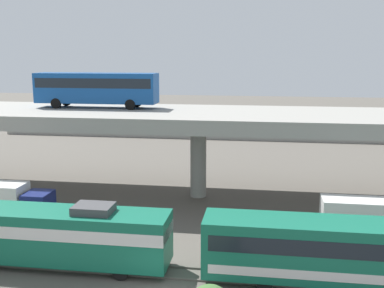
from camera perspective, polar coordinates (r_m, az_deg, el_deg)
name	(u,v)px	position (r m, az deg, el deg)	size (l,w,h in m)	color
rail_strip_near	(161,278)	(29.08, -3.87, -16.11)	(110.00, 0.12, 0.12)	#59544C
rail_strip_far	(166,266)	(30.44, -3.23, -14.81)	(110.00, 0.12, 0.12)	#59544C
train_locomotive	(47,232)	(31.23, -17.43, -10.37)	(15.27, 3.04, 4.18)	#14664C
highway_overpass	(198,120)	(42.83, 0.80, 3.01)	(96.00, 11.78, 8.13)	gray
transit_bus_on_overpass	(96,87)	(46.48, -11.73, 6.92)	(12.00, 2.68, 3.40)	#14478C
service_truck_west	(8,201)	(40.63, -21.74, -6.50)	(6.80, 2.46, 3.04)	navy
service_truck_east	(366,218)	(36.15, 20.69, -8.57)	(6.80, 2.46, 3.04)	silver
pier_parking_lot	(226,130)	(78.26, 4.24, 1.70)	(73.73, 10.35, 1.43)	gray
parked_car_0	(305,121)	(80.26, 13.81, 2.72)	(4.66, 1.85, 1.50)	#B7B7BC
parked_car_1	(285,125)	(75.49, 11.42, 2.31)	(4.51, 1.88, 1.50)	#B7B7BC
parked_car_2	(122,121)	(79.13, -8.68, 2.80)	(4.31, 1.95, 1.50)	navy
parked_car_4	(156,121)	(78.78, -4.43, 2.86)	(4.66, 1.90, 1.50)	silver
parked_car_5	(118,118)	(83.79, -9.12, 3.24)	(4.57, 1.84, 1.50)	#515459
parked_car_6	(241,120)	(79.77, 6.03, 2.93)	(4.40, 1.86, 1.50)	silver
parked_car_7	(207,123)	(76.36, 1.87, 2.62)	(4.57, 1.95, 1.50)	silver
harbor_water	(234,117)	(101.08, 5.22, 3.38)	(140.00, 36.00, 0.01)	#2D5170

